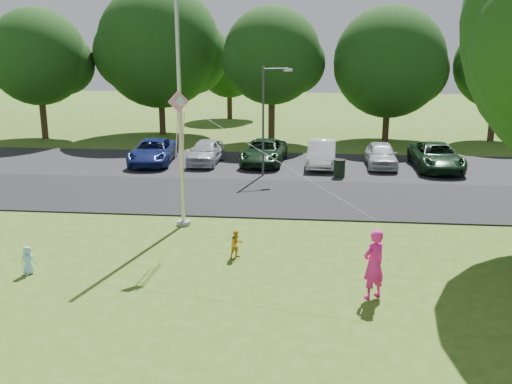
# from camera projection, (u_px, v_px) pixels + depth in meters

# --- Properties ---
(ground) EXTENTS (120.00, 120.00, 0.00)m
(ground) POSITION_uv_depth(u_px,v_px,m) (268.00, 285.00, 15.87)
(ground) COLOR #395C18
(ground) RESTS_ON ground
(park_road) EXTENTS (60.00, 6.00, 0.06)m
(park_road) POSITION_uv_depth(u_px,v_px,m) (284.00, 198.00, 24.51)
(park_road) COLOR black
(park_road) RESTS_ON ground
(parking_strip) EXTENTS (42.00, 7.00, 0.06)m
(parking_strip) POSITION_uv_depth(u_px,v_px,m) (291.00, 166.00, 30.76)
(parking_strip) COLOR black
(parking_strip) RESTS_ON ground
(flagpole) EXTENTS (0.50, 0.50, 10.00)m
(flagpole) POSITION_uv_depth(u_px,v_px,m) (180.00, 112.00, 19.93)
(flagpole) COLOR #B7BABF
(flagpole) RESTS_ON ground
(street_lamp) EXTENTS (1.43, 0.74, 5.39)m
(street_lamp) POSITION_uv_depth(u_px,v_px,m) (267.00, 111.00, 27.71)
(street_lamp) COLOR #3F3F44
(street_lamp) RESTS_ON ground
(trash_can) EXTENTS (0.58, 0.58, 0.93)m
(trash_can) POSITION_uv_depth(u_px,v_px,m) (339.00, 169.00, 28.00)
(trash_can) COLOR black
(trash_can) RESTS_ON ground
(tree_row) EXTENTS (64.35, 11.94, 10.88)m
(tree_row) POSITION_uv_depth(u_px,v_px,m) (321.00, 54.00, 37.53)
(tree_row) COLOR #332316
(tree_row) RESTS_ON ground
(horizon_trees) EXTENTS (77.46, 7.20, 7.02)m
(horizon_trees) POSITION_uv_depth(u_px,v_px,m) (350.00, 69.00, 46.92)
(horizon_trees) COLOR #332316
(horizon_trees) RESTS_ON ground
(parked_cars) EXTENTS (17.54, 5.36, 1.36)m
(parked_cars) POSITION_uv_depth(u_px,v_px,m) (293.00, 153.00, 30.53)
(parked_cars) COLOR navy
(parked_cars) RESTS_ON ground
(woman) EXTENTS (0.83, 0.78, 1.90)m
(woman) POSITION_uv_depth(u_px,v_px,m) (374.00, 264.00, 14.85)
(woman) COLOR #FF2198
(woman) RESTS_ON ground
(child_yellow) EXTENTS (0.56, 0.54, 0.90)m
(child_yellow) POSITION_uv_depth(u_px,v_px,m) (237.00, 244.00, 17.74)
(child_yellow) COLOR gold
(child_yellow) RESTS_ON ground
(child_blue) EXTENTS (0.47, 0.50, 0.85)m
(child_blue) POSITION_uv_depth(u_px,v_px,m) (28.00, 260.00, 16.52)
(child_blue) COLOR #A4D9FB
(child_blue) RESTS_ON ground
(kite) EXTENTS (6.07, 3.31, 2.97)m
(kite) POSITION_uv_depth(u_px,v_px,m) (182.00, 117.00, 17.36)
(kite) COLOR pink
(kite) RESTS_ON ground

